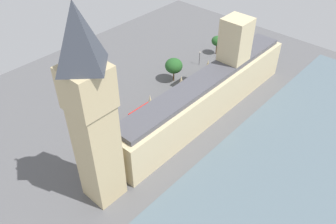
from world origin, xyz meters
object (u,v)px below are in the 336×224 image
at_px(clock_tower, 91,111).
at_px(car_dark_green_far_end, 111,142).
at_px(double_decker_bus_opposite_hall, 142,113).
at_px(pedestrian_near_tower, 210,86).
at_px(pedestrian_by_river_gate, 220,77).
at_px(plane_tree_under_trees, 174,66).
at_px(street_lamp_leading, 200,56).
at_px(car_silver_midblock, 216,68).
at_px(car_yellow_cab_kerbside, 206,77).
at_px(plane_tree_trailing, 217,41).
at_px(parliament_building, 210,90).

distance_m(clock_tower, car_dark_green_far_end, 33.04).
xyz_separation_m(double_decker_bus_opposite_hall, pedestrian_near_tower, (-5.45, -31.16, -1.94)).
xyz_separation_m(clock_tower, pedestrian_near_tower, (9.07, -59.83, -27.46)).
bearing_deg(pedestrian_by_river_gate, plane_tree_under_trees, -49.48).
bearing_deg(street_lamp_leading, car_silver_midblock, -168.94).
height_order(car_dark_green_far_end, street_lamp_leading, street_lamp_leading).
xyz_separation_m(car_silver_midblock, car_yellow_cab_kerbside, (-1.39, 8.86, -0.00)).
relative_size(car_dark_green_far_end, plane_tree_trailing, 0.57).
bearing_deg(street_lamp_leading, car_yellow_cab_kerbside, 140.96).
xyz_separation_m(car_yellow_cab_kerbside, plane_tree_under_trees, (8.92, 9.27, 5.88)).
distance_m(parliament_building, car_yellow_cab_kerbside, 21.35).
xyz_separation_m(parliament_building, plane_tree_trailing, (22.09, -35.14, -2.31)).
bearing_deg(car_yellow_cab_kerbside, double_decker_bus_opposite_hall, 91.89).
relative_size(car_yellow_cab_kerbside, plane_tree_trailing, 0.51).
xyz_separation_m(car_silver_midblock, street_lamp_leading, (7.69, 1.50, 3.37)).
relative_size(parliament_building, car_dark_green_far_end, 16.69).
xyz_separation_m(parliament_building, car_silver_midblock, (14.22, -24.11, -7.64)).
height_order(clock_tower, car_silver_midblock, clock_tower).
distance_m(pedestrian_by_river_gate, plane_tree_under_trees, 19.56).
bearing_deg(pedestrian_near_tower, car_silver_midblock, 22.37).
xyz_separation_m(car_yellow_cab_kerbside, car_dark_green_far_end, (-0.58, 50.04, 0.00)).
distance_m(parliament_building, clock_tower, 51.87).
bearing_deg(parliament_building, car_silver_midblock, -59.47).
height_order(pedestrian_near_tower, plane_tree_trailing, plane_tree_trailing).
bearing_deg(plane_tree_trailing, street_lamp_leading, 90.85).
relative_size(clock_tower, car_dark_green_far_end, 11.40).
relative_size(clock_tower, pedestrian_by_river_gate, 34.81).
bearing_deg(pedestrian_by_river_gate, pedestrian_near_tower, -0.08).
bearing_deg(car_silver_midblock, parliament_building, -61.98).
bearing_deg(car_yellow_cab_kerbside, pedestrian_by_river_gate, -129.51).
height_order(pedestrian_by_river_gate, plane_tree_under_trees, plane_tree_under_trees).
height_order(car_yellow_cab_kerbside, double_decker_bus_opposite_hall, double_decker_bus_opposite_hall).
distance_m(plane_tree_under_trees, street_lamp_leading, 16.82).
relative_size(double_decker_bus_opposite_hall, plane_tree_trailing, 1.25).
xyz_separation_m(car_dark_green_far_end, pedestrian_near_tower, (-4.09, -46.62, -0.19)).
bearing_deg(plane_tree_under_trees, car_silver_midblock, -112.56).
xyz_separation_m(car_yellow_cab_kerbside, plane_tree_trailing, (9.26, -19.89, 5.34)).
bearing_deg(plane_tree_trailing, clock_tower, 105.47).
relative_size(double_decker_bus_opposite_hall, plane_tree_under_trees, 1.08).
bearing_deg(street_lamp_leading, clock_tower, 107.91).
distance_m(parliament_building, car_silver_midblock, 29.02).
bearing_deg(pedestrian_by_river_gate, plane_tree_trailing, -145.96).
relative_size(double_decker_bus_opposite_hall, street_lamp_leading, 1.74).
bearing_deg(parliament_building, pedestrian_by_river_gate, -65.32).
relative_size(plane_tree_under_trees, street_lamp_leading, 1.60).
distance_m(car_silver_midblock, double_decker_bus_opposite_hall, 43.48).
xyz_separation_m(parliament_building, double_decker_bus_opposite_hall, (13.61, 19.33, -5.90)).
relative_size(pedestrian_near_tower, street_lamp_leading, 0.25).
xyz_separation_m(double_decker_bus_opposite_hall, car_dark_green_far_end, (-1.36, 15.46, -1.75)).
distance_m(car_silver_midblock, plane_tree_trailing, 14.56).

